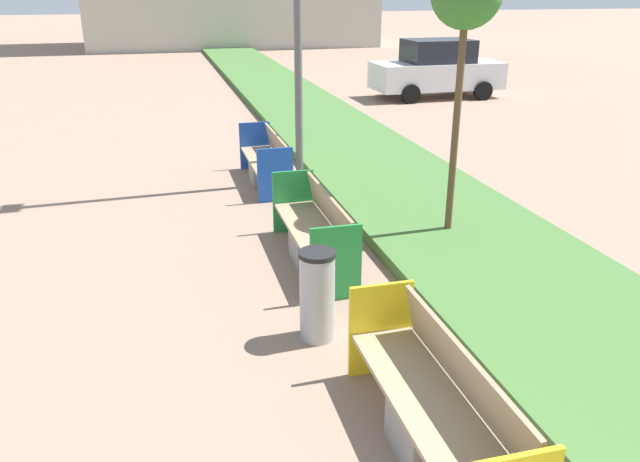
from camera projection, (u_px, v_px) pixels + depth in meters
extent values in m
cube|color=#426B33|center=(376.00, 167.00, 12.50)|extent=(2.80, 120.00, 0.18)
cube|color=gray|center=(429.00, 430.00, 4.94)|extent=(0.52, 0.60, 0.42)
cube|color=tan|center=(431.00, 406.00, 4.86)|extent=(0.58, 2.27, 0.05)
cube|color=tan|center=(465.00, 373.00, 4.83)|extent=(0.14, 2.18, 0.48)
cube|color=yellow|center=(380.00, 329.00, 5.89)|extent=(0.62, 0.04, 0.94)
cube|color=gray|center=(312.00, 247.00, 8.41)|extent=(0.52, 0.60, 0.42)
cube|color=tan|center=(312.00, 231.00, 8.32)|extent=(0.58, 2.30, 0.05)
cube|color=tan|center=(331.00, 211.00, 8.29)|extent=(0.14, 2.21, 0.48)
cube|color=#238C3D|center=(336.00, 264.00, 7.26)|extent=(0.62, 0.04, 0.94)
cube|color=#238C3D|center=(293.00, 201.00, 9.36)|extent=(0.62, 0.04, 0.94)
cube|color=gray|center=(265.00, 173.00, 11.73)|extent=(0.52, 0.60, 0.42)
cube|color=tan|center=(264.00, 161.00, 11.64)|extent=(0.58, 2.16, 0.05)
cube|color=tan|center=(278.00, 146.00, 11.61)|extent=(0.14, 2.07, 0.48)
cube|color=blue|center=(275.00, 175.00, 10.64)|extent=(0.62, 0.04, 0.94)
cube|color=blue|center=(255.00, 145.00, 12.62)|extent=(0.62, 0.04, 0.94)
cylinder|color=#9EA0A5|center=(317.00, 298.00, 6.47)|extent=(0.37, 0.37, 0.94)
cylinder|color=black|center=(317.00, 254.00, 6.29)|extent=(0.38, 0.38, 0.05)
cylinder|color=brown|center=(455.00, 134.00, 8.62)|extent=(0.10, 0.10, 3.15)
cube|color=silver|center=(436.00, 75.00, 20.56)|extent=(4.22, 1.81, 0.84)
cube|color=black|center=(438.00, 51.00, 20.28)|extent=(2.12, 1.57, 0.72)
cylinder|color=black|center=(483.00, 91.00, 20.20)|extent=(0.60, 0.20, 0.60)
cylinder|color=black|center=(458.00, 83.00, 21.82)|extent=(0.60, 0.20, 0.60)
cylinder|color=black|center=(411.00, 94.00, 19.61)|extent=(0.60, 0.20, 0.60)
cylinder|color=black|center=(390.00, 86.00, 21.23)|extent=(0.60, 0.20, 0.60)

